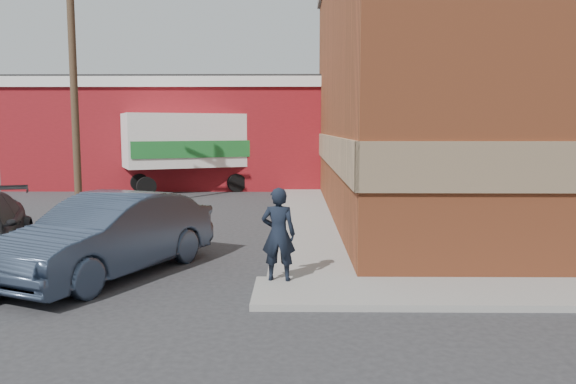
% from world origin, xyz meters
% --- Properties ---
extents(ground, '(90.00, 90.00, 0.00)m').
position_xyz_m(ground, '(0.00, 0.00, 0.00)').
color(ground, '#28282B').
rests_on(ground, ground).
extents(brick_building, '(14.25, 18.25, 9.36)m').
position_xyz_m(brick_building, '(8.50, 9.00, 4.68)').
color(brick_building, '#A54D2A').
rests_on(brick_building, ground).
extents(sidewalk_west, '(1.80, 18.00, 0.12)m').
position_xyz_m(sidewalk_west, '(0.60, 9.00, 0.06)').
color(sidewalk_west, gray).
rests_on(sidewalk_west, ground).
extents(warehouse, '(16.30, 8.30, 5.60)m').
position_xyz_m(warehouse, '(-6.00, 20.00, 2.81)').
color(warehouse, maroon).
rests_on(warehouse, ground).
extents(utility_pole, '(2.00, 0.26, 9.00)m').
position_xyz_m(utility_pole, '(-7.50, 9.00, 4.75)').
color(utility_pole, '#4D3626').
rests_on(utility_pole, ground).
extents(man, '(0.70, 0.50, 1.81)m').
position_xyz_m(man, '(-0.06, -0.25, 1.02)').
color(man, black).
rests_on(man, sidewalk_south).
extents(sedan, '(3.72, 5.44, 1.70)m').
position_xyz_m(sedan, '(-3.57, 0.50, 0.85)').
color(sedan, '#333F55').
rests_on(sedan, ground).
extents(box_truck, '(7.83, 5.12, 3.74)m').
position_xyz_m(box_truck, '(-4.22, 16.30, 2.16)').
color(box_truck, white).
rests_on(box_truck, ground).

